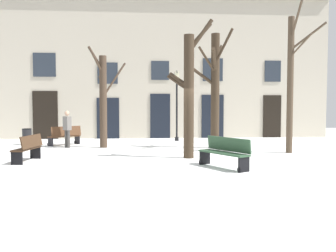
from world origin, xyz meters
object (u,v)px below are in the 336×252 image
(tree_right_of_center, at_px, (103,99))
(tree_foreground, at_px, (215,87))
(bench_near_lamp, at_px, (225,152))
(bench_back_to_back_left, at_px, (65,136))
(litter_bin, at_px, (27,137))
(person_near_bench, at_px, (67,127))
(tree_left_of_center, at_px, (291,80))
(tree_center, at_px, (189,92))
(streetlamp, at_px, (177,98))
(bench_facing_shops, at_px, (28,148))

(tree_right_of_center, height_order, tree_foreground, tree_foreground)
(bench_near_lamp, relative_size, bench_back_to_back_left, 1.24)
(litter_bin, distance_m, person_near_bench, 2.59)
(bench_back_to_back_left, bearing_deg, tree_right_of_center, 109.58)
(tree_left_of_center, distance_m, litter_bin, 12.31)
(tree_center, height_order, streetlamp, tree_center)
(tree_foreground, bearing_deg, tree_left_of_center, -35.18)
(tree_left_of_center, bearing_deg, tree_center, -165.81)
(tree_left_of_center, relative_size, streetlamp, 1.57)
(tree_foreground, relative_size, bench_near_lamp, 2.82)
(streetlamp, distance_m, bench_near_lamp, 8.78)
(streetlamp, bearing_deg, bench_back_to_back_left, -162.85)
(tree_center, distance_m, person_near_bench, 6.36)
(litter_bin, bearing_deg, streetlamp, 11.09)
(bench_facing_shops, bearing_deg, bench_near_lamp, 82.97)
(tree_right_of_center, bearing_deg, tree_foreground, -7.02)
(bench_back_to_back_left, bearing_deg, bench_facing_shops, 47.20)
(tree_foreground, distance_m, litter_bin, 9.26)
(streetlamp, relative_size, bench_facing_shops, 2.38)
(bench_back_to_back_left, bearing_deg, person_near_bench, 66.10)
(tree_left_of_center, xyz_separation_m, bench_near_lamp, (-3.43, -3.26, -2.43))
(tree_left_of_center, distance_m, bench_facing_shops, 10.18)
(streetlamp, height_order, person_near_bench, streetlamp)
(tree_center, xyz_separation_m, streetlamp, (0.21, 6.38, -0.09))
(streetlamp, distance_m, bench_back_to_back_left, 6.10)
(tree_left_of_center, relative_size, tree_foreground, 1.15)
(tree_left_of_center, xyz_separation_m, bench_back_to_back_left, (-9.57, 3.60, -2.46))
(streetlamp, bearing_deg, person_near_bench, -152.03)
(bench_facing_shops, distance_m, person_near_bench, 4.14)
(tree_center, relative_size, bench_near_lamp, 2.73)
(bench_back_to_back_left, bearing_deg, bench_near_lamp, 91.17)
(tree_center, bearing_deg, bench_near_lamp, -69.95)
(tree_right_of_center, height_order, streetlamp, tree_right_of_center)
(tree_right_of_center, relative_size, tree_left_of_center, 0.77)
(bench_back_to_back_left, bearing_deg, tree_center, 98.18)
(tree_right_of_center, distance_m, tree_center, 4.93)
(tree_left_of_center, bearing_deg, bench_back_to_back_left, 159.37)
(bench_near_lamp, bearing_deg, tree_foreground, 141.79)
(tree_center, bearing_deg, tree_right_of_center, 133.71)
(bench_back_to_back_left, bearing_deg, tree_foreground, 125.35)
(bench_back_to_back_left, bearing_deg, tree_left_of_center, 118.71)
(bench_near_lamp, bearing_deg, person_near_bench, -164.74)
(litter_bin, bearing_deg, bench_facing_shops, -72.98)
(tree_center, distance_m, litter_bin, 8.95)
(tree_center, bearing_deg, bench_back_to_back_left, 138.84)
(tree_right_of_center, relative_size, tree_foreground, 0.88)
(tree_right_of_center, relative_size, bench_back_to_back_left, 3.07)
(tree_right_of_center, height_order, tree_left_of_center, tree_left_of_center)
(tree_right_of_center, relative_size, person_near_bench, 2.75)
(streetlamp, relative_size, bench_near_lamp, 2.06)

